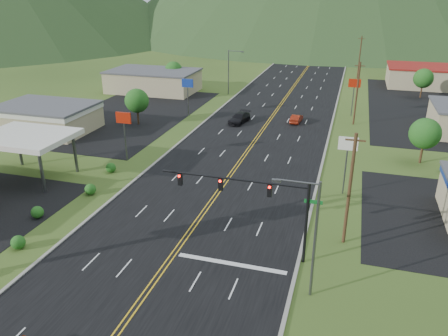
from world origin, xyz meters
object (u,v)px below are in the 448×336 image
(streetlight_west, at_px, (230,69))
(gas_canopy, at_px, (26,138))
(car_dark_mid, at_px, (239,118))
(traffic_signal, at_px, (257,197))
(streetlight_east, at_px, (311,232))
(car_red_far, at_px, (296,119))

(streetlight_west, xyz_separation_m, gas_canopy, (-10.32, -48.00, -0.31))
(streetlight_west, height_order, car_dark_mid, streetlight_west)
(traffic_signal, distance_m, streetlight_west, 58.88)
(streetlight_west, distance_m, gas_canopy, 49.10)
(streetlight_east, bearing_deg, traffic_signal, 139.61)
(streetlight_east, height_order, car_dark_mid, streetlight_east)
(streetlight_west, distance_m, car_red_far, 23.69)
(traffic_signal, xyz_separation_m, streetlight_east, (4.70, -4.00, -0.15))
(traffic_signal, relative_size, car_dark_mid, 2.45)
(streetlight_east, relative_size, car_dark_mid, 1.68)
(traffic_signal, distance_m, streetlight_east, 6.17)
(traffic_signal, bearing_deg, gas_canopy, 164.30)
(car_red_far, bearing_deg, traffic_signal, 97.68)
(gas_canopy, relative_size, car_dark_mid, 1.87)
(car_dark_mid, bearing_deg, streetlight_east, -59.28)
(streetlight_east, distance_m, car_red_far, 44.00)
(streetlight_east, distance_m, car_dark_mid, 43.58)
(gas_canopy, bearing_deg, car_dark_mid, 58.35)
(car_red_far, bearing_deg, streetlight_east, 103.56)
(traffic_signal, xyz_separation_m, streetlight_west, (-18.16, 56.00, -0.15))
(streetlight_west, distance_m, car_dark_mid, 21.32)
(streetlight_east, relative_size, gas_canopy, 0.90)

